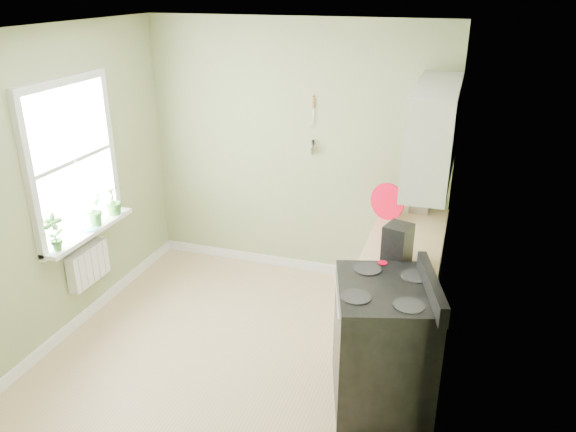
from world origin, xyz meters
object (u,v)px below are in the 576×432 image
(stove, at_px, (383,343))
(stand_mixer, at_px, (422,193))
(kettle, at_px, (389,203))
(coffee_maker, at_px, (397,245))

(stove, distance_m, stand_mixer, 1.88)
(stove, relative_size, stand_mixer, 2.95)
(stand_mixer, xyz_separation_m, kettle, (-0.29, -0.21, -0.06))
(stove, height_order, stand_mixer, stand_mixer)
(kettle, height_order, coffee_maker, coffee_maker)
(stand_mixer, relative_size, coffee_maker, 1.14)
(coffee_maker, bearing_deg, kettle, 101.79)
(stand_mixer, relative_size, kettle, 1.89)
(stove, relative_size, kettle, 5.57)
(stand_mixer, distance_m, kettle, 0.36)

